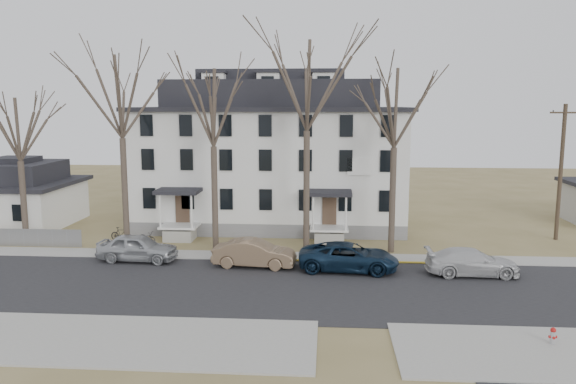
# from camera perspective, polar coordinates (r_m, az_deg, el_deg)

# --- Properties ---
(ground) EXTENTS (120.00, 120.00, 0.00)m
(ground) POSITION_cam_1_polar(r_m,az_deg,el_deg) (27.68, -1.06, -11.08)
(ground) COLOR olive
(ground) RESTS_ON ground
(main_road) EXTENTS (120.00, 10.00, 0.04)m
(main_road) POSITION_cam_1_polar(r_m,az_deg,el_deg) (29.56, -0.71, -9.76)
(main_road) COLOR #27272A
(main_road) RESTS_ON ground
(far_sidewalk) EXTENTS (120.00, 2.00, 0.08)m
(far_sidewalk) POSITION_cam_1_polar(r_m,az_deg,el_deg) (35.28, 0.11, -6.65)
(far_sidewalk) COLOR #A09F97
(far_sidewalk) RESTS_ON ground
(near_sidewalk_left) EXTENTS (20.00, 5.00, 0.08)m
(near_sidewalk_left) POSITION_cam_1_polar(r_m,az_deg,el_deg) (25.17, -21.19, -13.80)
(near_sidewalk_left) COLOR #A09F97
(near_sidewalk_left) RESTS_ON ground
(yellow_curb) EXTENTS (14.00, 0.25, 0.06)m
(yellow_curb) POSITION_cam_1_polar(r_m,az_deg,el_deg) (34.44, 8.40, -7.14)
(yellow_curb) COLOR gold
(yellow_curb) RESTS_ON ground
(boarding_house) EXTENTS (20.80, 12.36, 12.05)m
(boarding_house) POSITION_cam_1_polar(r_m,az_deg,el_deg) (44.27, -1.58, 3.60)
(boarding_house) COLOR slate
(boarding_house) RESTS_ON ground
(small_house) EXTENTS (8.70, 8.70, 5.00)m
(small_house) POSITION_cam_1_polar(r_m,az_deg,el_deg) (49.00, -25.78, -0.46)
(small_house) COLOR silver
(small_house) RESTS_ON ground
(tree_far_left) EXTENTS (8.40, 8.40, 13.72)m
(tree_far_left) POSITION_cam_1_polar(r_m,az_deg,el_deg) (38.13, -16.67, 9.86)
(tree_far_left) COLOR #473B31
(tree_far_left) RESTS_ON ground
(tree_mid_left) EXTENTS (7.80, 7.80, 12.74)m
(tree_mid_left) POSITION_cam_1_polar(r_m,az_deg,el_deg) (36.46, -7.65, 9.05)
(tree_mid_left) COLOR #473B31
(tree_mid_left) RESTS_ON ground
(tree_center) EXTENTS (9.00, 9.00, 14.70)m
(tree_center) POSITION_cam_1_polar(r_m,az_deg,el_deg) (35.77, 1.95, 11.50)
(tree_center) COLOR #473B31
(tree_center) RESTS_ON ground
(tree_mid_right) EXTENTS (7.80, 7.80, 12.74)m
(tree_mid_right) POSITION_cam_1_polar(r_m,az_deg,el_deg) (35.95, 10.84, 8.97)
(tree_mid_right) COLOR #473B31
(tree_mid_right) RESTS_ON ground
(tree_bungalow) EXTENTS (6.60, 6.60, 10.78)m
(tree_bungalow) POSITION_cam_1_polar(r_m,az_deg,el_deg) (41.12, -25.75, 6.16)
(tree_bungalow) COLOR #473B31
(tree_bungalow) RESTS_ON ground
(utility_pole_far) EXTENTS (2.00, 0.28, 9.50)m
(utility_pole_far) POSITION_cam_1_polar(r_m,az_deg,el_deg) (43.29, 25.97, 1.96)
(utility_pole_far) COLOR #3D3023
(utility_pole_far) RESTS_ON ground
(car_silver) EXTENTS (4.95, 2.24, 1.65)m
(car_silver) POSITION_cam_1_polar(r_m,az_deg,el_deg) (35.40, -15.03, -5.53)
(car_silver) COLOR #A8ABAF
(car_silver) RESTS_ON ground
(car_tan) EXTENTS (4.95, 2.09, 1.59)m
(car_tan) POSITION_cam_1_polar(r_m,az_deg,el_deg) (33.10, -3.45, -6.29)
(car_tan) COLOR #786047
(car_tan) RESTS_ON ground
(car_navy) EXTENTS (5.85, 3.03, 1.58)m
(car_navy) POSITION_cam_1_polar(r_m,az_deg,el_deg) (32.49, 6.19, -6.63)
(car_navy) COLOR #0F2136
(car_navy) RESTS_ON ground
(car_white) EXTENTS (5.09, 2.09, 1.47)m
(car_white) POSITION_cam_1_polar(r_m,az_deg,el_deg) (33.10, 18.18, -6.83)
(car_white) COLOR silver
(car_white) RESTS_ON ground
(bicycle_left) EXTENTS (1.76, 1.16, 0.87)m
(bicycle_left) POSITION_cam_1_polar(r_m,az_deg,el_deg) (39.55, -14.26, -4.57)
(bicycle_left) COLOR black
(bicycle_left) RESTS_ON ground
(bicycle_right) EXTENTS (1.65, 0.73, 0.96)m
(bicycle_right) POSITION_cam_1_polar(r_m,az_deg,el_deg) (40.87, -16.58, -4.17)
(bicycle_right) COLOR black
(bicycle_right) RESTS_ON ground
(fire_hydrant) EXTENTS (0.31, 0.29, 0.75)m
(fire_hydrant) POSITION_cam_1_polar(r_m,az_deg,el_deg) (25.17, 25.30, -13.13)
(fire_hydrant) COLOR #B7B7BA
(fire_hydrant) RESTS_ON ground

